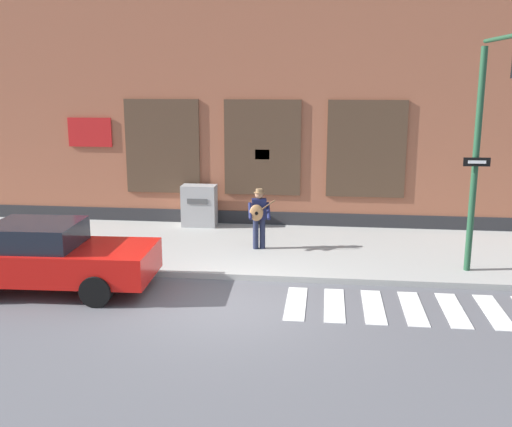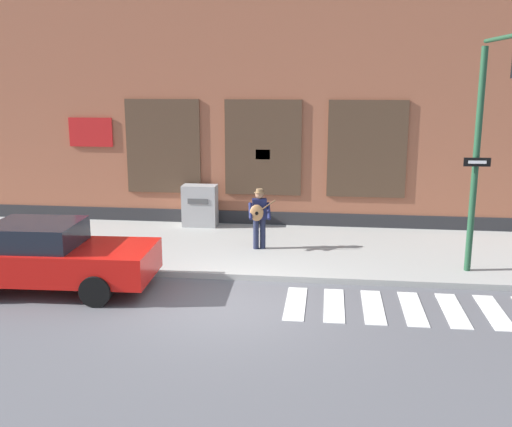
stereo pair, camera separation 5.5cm
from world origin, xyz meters
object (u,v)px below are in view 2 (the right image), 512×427
traffic_light (493,117)px  utility_box (200,206)px  red_car (47,256)px  busker (259,215)px

traffic_light → utility_box: (-7.26, 4.50, -3.02)m
traffic_light → red_car: bearing=-173.2°
busker → red_car: bearing=-142.4°
red_car → traffic_light: size_ratio=0.88×
traffic_light → utility_box: bearing=148.2°
utility_box → traffic_light: bearing=-31.8°
traffic_light → busker: bearing=157.0°
busker → utility_box: size_ratio=1.27×
red_car → utility_box: (2.21, 5.62, 0.01)m
red_car → traffic_light: traffic_light is taller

